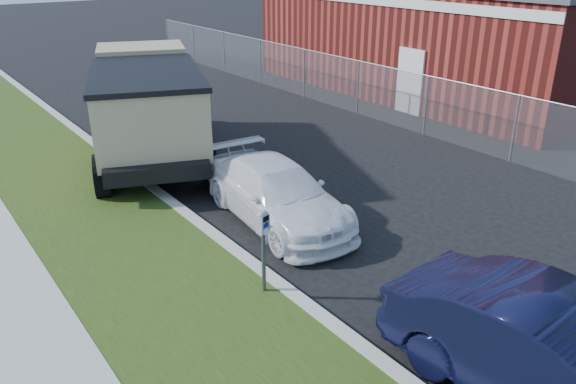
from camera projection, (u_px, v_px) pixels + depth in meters
ground at (375, 238)px, 11.07m from camera, size 120.00×120.00×0.00m
streetside at (55, 282)px, 9.49m from camera, size 6.12×50.00×0.15m
chainlink_fence at (359, 77)px, 19.01m from camera, size 0.06×30.06×30.00m
brick_building at (452, 33)px, 22.67m from camera, size 9.20×14.20×4.17m
parking_meter at (263, 234)px, 8.73m from camera, size 0.22×0.17×1.42m
white_wagon at (276, 193)px, 11.58m from camera, size 2.10×4.36×1.23m
navy_sedan at (562, 363)px, 6.64m from camera, size 1.84×4.55×1.47m
dump_truck at (147, 102)px, 15.00m from camera, size 4.72×7.21×2.66m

